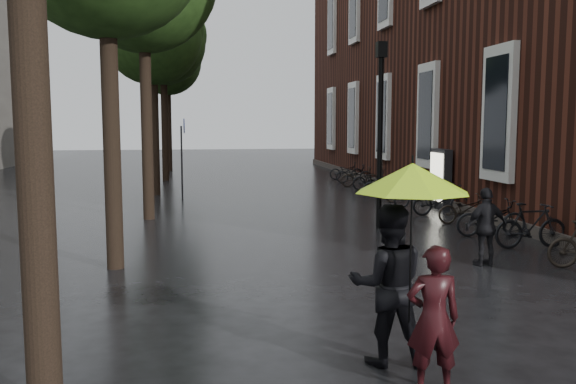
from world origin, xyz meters
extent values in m
cube|color=#38160F|center=(10.50, 19.50, 6.00)|extent=(10.00, 33.00, 12.00)
cube|color=silver|center=(5.45, 10.50, 3.00)|extent=(0.25, 1.60, 3.60)
cube|color=black|center=(5.35, 10.50, 3.00)|extent=(0.10, 1.20, 3.00)
cube|color=silver|center=(5.45, 15.50, 3.00)|extent=(0.25, 1.60, 3.60)
cube|color=black|center=(5.35, 15.50, 3.00)|extent=(0.10, 1.20, 3.00)
cube|color=silver|center=(5.45, 20.50, 3.00)|extent=(0.25, 1.60, 3.60)
cube|color=black|center=(5.35, 20.50, 3.00)|extent=(0.10, 1.20, 3.00)
cube|color=silver|center=(5.45, 25.50, 3.00)|extent=(0.25, 1.60, 3.60)
cube|color=black|center=(5.35, 25.50, 3.00)|extent=(0.10, 1.20, 3.00)
cube|color=silver|center=(5.45, 25.50, 8.50)|extent=(0.25, 1.60, 3.60)
cube|color=black|center=(5.35, 25.50, 8.50)|extent=(0.10, 1.20, 3.00)
cube|color=silver|center=(5.45, 30.50, 3.00)|extent=(0.25, 1.60, 3.60)
cube|color=black|center=(5.35, 30.50, 3.00)|extent=(0.10, 1.20, 3.00)
cube|color=silver|center=(5.45, 30.50, 8.50)|extent=(0.25, 1.60, 3.60)
cube|color=black|center=(5.35, 30.50, 8.50)|extent=(0.10, 1.20, 3.00)
cube|color=#3F3833|center=(5.60, 19.50, 0.15)|extent=(0.40, 33.00, 0.30)
cylinder|color=black|center=(-4.00, 1.00, 2.34)|extent=(0.32, 0.32, 4.68)
cylinder|color=black|center=(-4.10, 7.00, 2.25)|extent=(0.32, 0.32, 4.51)
cylinder|color=black|center=(-3.90, 13.00, 2.48)|extent=(0.32, 0.32, 4.95)
cylinder|color=black|center=(-4.05, 19.00, 2.20)|extent=(0.32, 0.32, 4.40)
cylinder|color=black|center=(-3.95, 25.00, 2.39)|extent=(0.32, 0.32, 4.79)
cylinder|color=black|center=(-4.00, 31.00, 2.28)|extent=(0.32, 0.32, 4.57)
imported|color=black|center=(-0.21, 1.00, 0.77)|extent=(0.60, 0.43, 1.53)
imported|color=black|center=(-0.43, 1.79, 0.92)|extent=(0.98, 0.81, 1.85)
cylinder|color=black|center=(-0.34, 1.34, 1.40)|extent=(0.02, 0.02, 1.56)
cone|color=#BDFF1A|center=(-0.34, 1.34, 2.18)|extent=(1.23, 1.23, 0.31)
cylinder|color=black|center=(-0.34, 1.34, 2.37)|extent=(0.02, 0.02, 0.08)
imported|color=black|center=(2.96, 6.14, 0.76)|extent=(0.93, 0.48, 1.52)
imported|color=black|center=(4.70, 7.51, 0.51)|extent=(1.69, 0.48, 1.02)
imported|color=black|center=(4.52, 8.98, 0.45)|extent=(1.77, 0.73, 0.91)
imported|color=black|center=(4.73, 10.86, 0.41)|extent=(1.56, 0.55, 0.82)
imported|color=black|center=(4.69, 12.41, 0.47)|extent=(1.79, 0.63, 0.94)
imported|color=black|center=(4.56, 14.04, 0.43)|extent=(1.68, 0.67, 0.87)
imported|color=black|center=(4.72, 15.65, 0.43)|extent=(1.72, 0.89, 0.86)
imported|color=black|center=(4.52, 17.47, 0.41)|extent=(1.62, 0.75, 0.82)
imported|color=black|center=(4.63, 19.35, 0.44)|extent=(1.69, 0.61, 0.88)
imported|color=black|center=(4.47, 20.72, 0.43)|extent=(1.68, 0.65, 0.87)
imported|color=black|center=(4.67, 22.42, 0.43)|extent=(1.70, 0.78, 0.86)
imported|color=black|center=(4.72, 24.11, 0.42)|extent=(1.64, 0.64, 0.85)
cube|color=black|center=(5.32, 13.98, 0.96)|extent=(0.26, 1.27, 1.91)
cube|color=white|center=(5.18, 13.98, 1.01)|extent=(0.04, 1.07, 1.57)
cylinder|color=black|center=(2.17, 10.50, 2.25)|extent=(0.13, 0.13, 4.49)
cube|color=black|center=(2.17, 10.50, 4.60)|extent=(0.25, 0.25, 0.39)
sphere|color=#FFE5B2|center=(2.17, 10.50, 4.60)|extent=(0.20, 0.20, 0.20)
cylinder|color=#262628|center=(-3.04, 17.69, 1.32)|extent=(0.06, 0.06, 2.65)
cylinder|color=#0D2197|center=(-2.93, 17.69, 2.65)|extent=(0.03, 0.53, 0.53)
camera|label=1|loc=(-2.59, -4.72, 2.75)|focal=38.00mm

